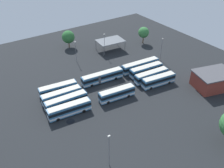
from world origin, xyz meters
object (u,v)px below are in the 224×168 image
bus_row0_slot3 (58,89)px  bus_row1_slot3 (102,77)px  bus_row2_slot1 (151,76)px  lamp_post_far_corner (109,150)px  depot_building (213,80)px  maintenance_shelter (110,41)px  bus_row0_slot1 (66,102)px  tree_west_edge (68,37)px  lamp_post_by_building (76,51)px  bus_row2_slot0 (159,80)px  lamp_post_mid_lot (161,48)px  bus_row0_slot0 (69,109)px  bus_row0_slot2 (62,96)px  lamp_post_near_entrance (104,44)px  bus_row2_slot3 (140,66)px  bus_row2_slot2 (146,70)px  bus_row1_slot0 (117,94)px

bus_row0_slot3 → bus_row1_slot3: size_ratio=0.81×
bus_row2_slot1 → lamp_post_far_corner: lamp_post_far_corner is taller
depot_building → maintenance_shelter: bearing=106.6°
bus_row0_slot1 → tree_west_edge: (18.24, 36.02, 2.79)m
bus_row1_slot3 → lamp_post_by_building: 17.59m
bus_row2_slot0 → lamp_post_far_corner: 35.73m
lamp_post_mid_lot → lamp_post_by_building: (-27.38, 16.84, -0.34)m
maintenance_shelter → lamp_post_by_building: size_ratio=1.36×
bus_row0_slot3 → bus_row2_slot0: (29.10, -13.61, -0.00)m
bus_row0_slot0 → bus_row0_slot1: bearing=77.5°
bus_row1_slot3 → bus_row2_slot0: (14.09, -11.95, -0.00)m
bus_row0_slot2 → maintenance_shelter: size_ratio=1.08×
bus_row0_slot2 → lamp_post_near_entrance: bearing=34.2°
depot_building → bus_row2_slot0: bearing=142.5°
bus_row0_slot1 → bus_row2_slot1: same height
bus_row0_slot0 → lamp_post_far_corner: 20.80m
lamp_post_near_entrance → bus_row1_slot3: bearing=-124.8°
bus_row2_slot1 → bus_row2_slot3: 7.46m
bus_row1_slot3 → bus_row2_slot2: bearing=-17.5°
bus_row2_slot1 → bus_row1_slot0: bearing=-173.1°
bus_row2_slot2 → bus_row2_slot3: bearing=85.8°
maintenance_shelter → bus_row0_slot1: bearing=-142.5°
bus_row2_slot1 → maintenance_shelter: 27.16m
bus_row2_slot3 → lamp_post_far_corner: bearing=-138.5°
lamp_post_by_building → bus_row2_slot0: bearing=-63.3°
bus_row2_slot3 → depot_building: bearing=-59.5°
bus_row1_slot0 → tree_west_edge: bearing=84.4°
lamp_post_far_corner → lamp_post_near_entrance: bearing=58.5°
bus_row0_slot1 → bus_row2_slot1: size_ratio=1.00×
bus_row0_slot1 → bus_row0_slot3: size_ratio=1.05×
depot_building → bus_row2_slot3: bearing=120.5°
bus_row0_slot0 → bus_row2_slot1: same height
bus_row2_slot0 → maintenance_shelter: bearing=87.2°
lamp_post_far_corner → bus_row1_slot0: bearing=51.2°
bus_row0_slot0 → lamp_post_mid_lot: (43.12, 9.54, 3.05)m
bus_row0_slot2 → bus_row1_slot3: 15.68m
bus_row0_slot2 → bus_row1_slot3: size_ratio=0.83×
bus_row0_slot1 → lamp_post_mid_lot: bearing=8.0°
bus_row2_slot3 → lamp_post_by_building: size_ratio=1.77×
bus_row0_slot0 → maintenance_shelter: bearing=40.7°
bus_row2_slot0 → lamp_post_far_corner: lamp_post_far_corner is taller
bus_row2_slot2 → bus_row2_slot0: bearing=-97.2°
lamp_post_near_entrance → bus_row0_slot1: bearing=-141.2°
bus_row2_slot1 → bus_row2_slot0: bearing=-89.2°
bus_row2_slot2 → depot_building: 21.91m
bus_row0_slot0 → bus_row2_slot1: (30.47, 0.50, 0.00)m
bus_row2_slot1 → tree_west_edge: tree_west_edge is taller
bus_row2_slot1 → depot_building: (13.77, -13.97, 0.85)m
lamp_post_near_entrance → tree_west_edge: (-8.64, 14.39, -0.25)m
bus_row2_slot1 → maintenance_shelter: bearing=86.7°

